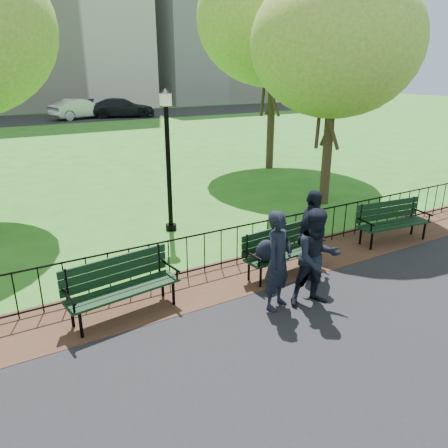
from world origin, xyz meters
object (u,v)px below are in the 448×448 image
park_bench_right_a (391,217)px  person_left (278,261)px  person_right (311,235)px  sedan_dark (122,108)px  sedan_silver (80,109)px  person_mid (317,258)px  lamppost (168,156)px  park_bench_left_a (120,280)px  park_bench_main (275,248)px  tree_near_e (336,44)px  tree_mid_e (274,19)px

park_bench_right_a → person_left: 4.50m
person_right → sedan_dark: (6.60, 32.10, -0.12)m
sedan_silver → person_right: bearing=155.2°
person_mid → sedan_silver: 33.70m
lamppost → park_bench_left_a: bearing=-125.5°
person_left → sedan_dark: person_left is taller
park_bench_main → person_mid: bearing=-97.0°
person_left → person_mid: (0.65, -0.26, -0.00)m
lamppost → sedan_silver: size_ratio=0.72×
park_bench_right_a → park_bench_main: bearing=-170.7°
park_bench_main → person_mid: size_ratio=1.04×
park_bench_left_a → sedan_silver: sedan_silver is taller
park_bench_main → park_bench_left_a: park_bench_left_a is taller
park_bench_right_a → tree_near_e: (0.82, 3.25, 4.09)m
tree_mid_e → person_left: bearing=-125.4°
person_left → person_mid: 0.70m
tree_mid_e → sedan_dark: bearing=87.2°
park_bench_main → sedan_silver: bearing=78.3°
tree_near_e → tree_mid_e: (1.62, 5.13, 1.15)m
park_bench_main → person_left: bearing=-129.6°
tree_near_e → tree_mid_e: 5.50m
park_bench_left_a → park_bench_right_a: 6.79m
tree_mid_e → person_right: (-5.48, -8.89, -4.93)m
person_mid → sedan_silver: size_ratio=0.36×
park_bench_right_a → sedan_dark: (3.56, 31.59, 0.19)m
park_bench_left_a → person_left: 2.75m
park_bench_main → sedan_dark: 32.54m
park_bench_right_a → tree_near_e: size_ratio=0.29×
tree_near_e → sedan_dark: (2.73, 28.34, -3.90)m
person_right → tree_near_e: bearing=19.3°
tree_near_e → park_bench_right_a: bearing=-104.2°
sedan_silver → tree_near_e: bearing=162.1°
tree_mid_e → sedan_silver: tree_mid_e is taller
tree_near_e → person_right: size_ratio=3.69×
sedan_dark → person_mid: bearing=-173.1°
park_bench_main → lamppost: bearing=95.9°
tree_near_e → sedan_silver: (-0.77, 28.83, -3.87)m
park_bench_main → tree_near_e: 6.93m
person_left → sedan_dark: 33.68m
person_right → sedan_silver: bearing=59.7°
park_bench_main → person_right: person_right is taller
park_bench_main → person_left: size_ratio=1.04×
person_mid → park_bench_left_a: bearing=169.3°
park_bench_right_a → person_left: size_ratio=1.09×
person_left → sedan_silver: size_ratio=0.36×
park_bench_main → tree_mid_e: (6.09, 8.52, 5.22)m
park_bench_left_a → person_left: person_left is taller
park_bench_right_a → sedan_dark: 31.79m
park_bench_right_a → person_right: (-3.04, -0.51, 0.31)m
park_bench_main → park_bench_left_a: 3.15m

